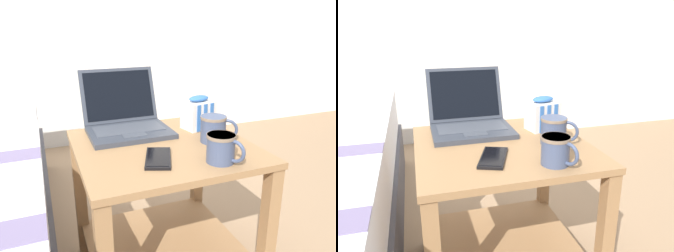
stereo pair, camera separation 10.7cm
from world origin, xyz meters
The scene contains 6 objects.
bedside_table centered at (0.00, 0.00, 0.35)m, with size 0.59×0.57×0.55m.
laptop centered at (-0.08, 0.19, 0.60)m, with size 0.30×0.30×0.22m.
mug_front_left centered at (0.17, -0.04, 0.60)m, with size 0.12×0.10×0.09m.
mug_front_right centered at (0.11, -0.20, 0.60)m, with size 0.09×0.12×0.09m.
snack_bag centered at (0.19, 0.12, 0.61)m, with size 0.13×0.11×0.13m.
cell_phone centered at (-0.06, -0.11, 0.56)m, with size 0.13×0.18×0.01m.
Camera 1 is at (-0.38, -0.98, 0.96)m, focal length 35.00 mm.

